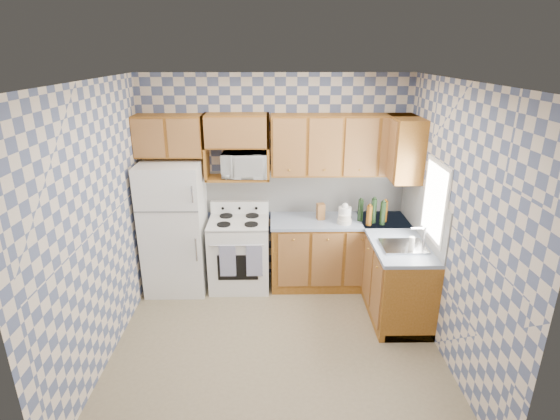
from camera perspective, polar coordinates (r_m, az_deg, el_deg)
The scene contains 31 objects.
floor at distance 4.87m, azimuth -0.47°, elevation -17.09°, with size 3.40×3.40×0.00m, color #78694D.
back_wall at distance 5.71m, azimuth -0.64°, elevation 3.89°, with size 3.40×0.02×2.70m, color slate.
right_wall at distance 4.54m, azimuth 21.50°, elevation -1.97°, with size 0.02×3.20×2.70m, color slate.
backsplash_back at distance 5.76m, azimuth 3.36°, elevation 2.44°, with size 2.60×0.01×0.56m, color white.
backsplash_right at distance 5.28m, azimuth 18.08°, elevation -0.23°, with size 0.01×1.60×0.56m, color white.
refrigerator at distance 5.69m, azimuth -13.57°, elevation -2.21°, with size 0.75×0.70×1.68m, color white.
stove_body at distance 5.75m, azimuth -5.30°, elevation -5.72°, with size 0.76×0.65×0.90m, color white.
cooktop at distance 5.56m, azimuth -5.45°, elevation -1.50°, with size 0.76×0.65×0.03m, color silver.
backguard at distance 5.79m, azimuth -5.28°, elevation 0.38°, with size 0.76×0.08×0.17m, color white.
dish_towel_left at distance 5.42m, azimuth -6.84°, elevation -6.61°, with size 0.20×0.03×0.41m, color navy.
dish_towel_right at distance 5.39m, azimuth -3.38°, elevation -6.62°, with size 0.20×0.03×0.41m, color navy.
base_cabinets_back at distance 5.82m, azimuth 7.61°, elevation -5.59°, with size 1.75×0.60×0.88m, color brown.
base_cabinets_right at distance 5.50m, azimuth 14.34°, elevation -7.69°, with size 0.60×1.60×0.88m, color brown.
countertop_back at distance 5.63m, azimuth 7.83°, elevation -1.39°, with size 1.77×0.63×0.04m, color gray.
countertop_right at distance 5.30m, azimuth 14.71°, elevation -3.29°, with size 0.63×1.60×0.04m, color gray.
upper_cabinets_back at distance 5.49m, azimuth 8.09°, elevation 8.42°, with size 1.75×0.33×0.74m, color brown.
upper_cabinets_fridge at distance 5.55m, azimuth -14.28°, elevation 9.38°, with size 0.82×0.33×0.50m, color brown.
upper_cabinets_right at distance 5.47m, azimuth 15.81°, elevation 7.81°, with size 0.33×0.70×0.74m, color brown.
microwave_shelf at distance 5.54m, azimuth -5.51°, elevation 4.21°, with size 0.80×0.33×0.03m, color brown.
microwave at distance 5.50m, azimuth -4.59°, elevation 5.96°, with size 0.56×0.38×0.31m, color white.
sink at distance 4.99m, azimuth 15.82°, elevation -4.62°, with size 0.48×0.40×0.03m, color #B7B7BC.
window at distance 4.89m, azimuth 19.60°, elevation 1.09°, with size 0.02×0.66×0.86m, color silver.
bottle_0 at distance 5.53m, azimuth 12.12°, elevation -0.11°, with size 0.07×0.07×0.31m, color black.
bottle_1 at distance 5.50m, azimuth 13.26°, elevation -0.42°, with size 0.07×0.07×0.29m, color black.
bottle_2 at distance 5.61m, azimuth 13.51°, elevation -0.16°, with size 0.07×0.07×0.27m, color #61360B.
bottle_3 at distance 5.45m, azimuth 11.56°, elevation -0.71°, with size 0.07×0.07×0.25m, color #61360B.
bottle_4 at distance 5.56m, azimuth 10.47°, elevation -0.05°, with size 0.07×0.07×0.28m, color black.
knife_block at distance 5.56m, azimuth 5.33°, elevation -0.19°, with size 0.09×0.09×0.21m, color brown.
electric_kettle at distance 5.49m, azimuth 8.44°, elevation -0.63°, with size 0.16×0.16×0.20m, color white.
food_containers at distance 5.48m, azimuth 8.42°, elevation -1.16°, with size 0.18×0.18×0.12m, color beige, non-canonical shape.
soap_bottle at distance 4.86m, azimuth 16.79°, elevation -4.33°, with size 0.06×0.06×0.17m, color beige.
Camera 1 is at (-0.02, -3.88, 2.95)m, focal length 28.00 mm.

